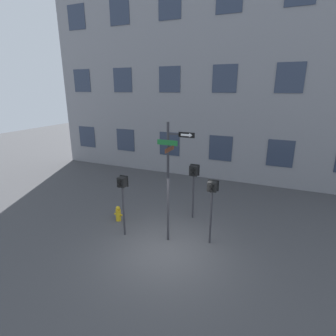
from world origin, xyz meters
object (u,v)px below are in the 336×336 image
pedestrian_signal_left (122,190)px  fire_hydrant (118,214)px  pedestrian_signal_across (194,176)px  street_sign_pole (170,175)px  pedestrian_signal_right (212,195)px

pedestrian_signal_left → fire_hydrant: size_ratio=3.57×
pedestrian_signal_left → pedestrian_signal_across: bearing=50.2°
pedestrian_signal_across → fire_hydrant: (-2.92, -1.54, -1.64)m
street_sign_pole → fire_hydrant: size_ratio=6.59×
street_sign_pole → pedestrian_signal_right: 1.66m
street_sign_pole → pedestrian_signal_across: (0.22, 2.10, -0.66)m
street_sign_pole → pedestrian_signal_left: size_ratio=1.84×
pedestrian_signal_right → pedestrian_signal_across: bearing=126.1°
street_sign_pole → pedestrian_signal_right: size_ratio=1.82×
pedestrian_signal_across → pedestrian_signal_left: bearing=-129.8°
pedestrian_signal_right → pedestrian_signal_left: bearing=-166.7°
pedestrian_signal_across → street_sign_pole: bearing=-96.1°
street_sign_pole → pedestrian_signal_left: bearing=-169.2°
street_sign_pole → pedestrian_signal_left: 1.98m
pedestrian_signal_left → pedestrian_signal_across: 3.18m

